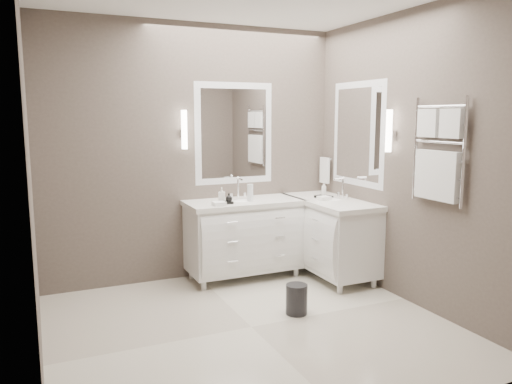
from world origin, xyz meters
name	(u,v)px	position (x,y,z in m)	size (l,w,h in m)	color
floor	(251,327)	(0.00, 0.00, -0.01)	(3.20, 3.00, 0.01)	beige
wall_back	(195,153)	(0.00, 1.50, 1.35)	(3.20, 0.01, 2.70)	#524841
wall_front	(367,192)	(0.00, -1.50, 1.35)	(3.20, 0.01, 2.70)	#524841
wall_left	(29,176)	(-1.60, 0.00, 1.35)	(0.01, 3.00, 2.70)	#524841
wall_right	(410,159)	(1.60, 0.00, 1.35)	(0.01, 3.00, 2.70)	#524841
vanity_back	(244,234)	(0.45, 1.23, 0.49)	(1.24, 0.59, 0.97)	white
vanity_right	(329,232)	(1.33, 0.90, 0.49)	(0.59, 1.24, 0.97)	white
mirror_back	(234,133)	(0.45, 1.49, 1.55)	(0.90, 0.02, 1.10)	white
mirror_right	(358,134)	(1.59, 0.80, 1.55)	(0.02, 0.90, 1.10)	white
sconce_back	(184,130)	(-0.13, 1.43, 1.59)	(0.06, 0.06, 0.40)	white
sconce_right	(389,132)	(1.53, 0.22, 1.59)	(0.06, 0.06, 0.40)	white
towel_bar_corner	(325,170)	(1.54, 1.36, 1.12)	(0.03, 0.22, 0.30)	white
towel_ladder	(438,158)	(1.55, -0.40, 1.39)	(0.06, 0.58, 0.90)	white
waste_bin	(297,299)	(0.48, 0.09, 0.13)	(0.19, 0.19, 0.27)	black
amenity_tray_back	(225,203)	(0.20, 1.12, 0.86)	(0.15, 0.11, 0.02)	black
amenity_tray_right	(324,197)	(1.31, 1.01, 0.86)	(0.13, 0.17, 0.03)	black
water_bottle	(250,193)	(0.49, 1.14, 0.94)	(0.06, 0.06, 0.18)	silver
soap_bottle_a	(222,194)	(0.17, 1.14, 0.94)	(0.07, 0.07, 0.15)	white
soap_bottle_b	(229,197)	(0.23, 1.09, 0.92)	(0.07, 0.07, 0.09)	black
soap_bottle_c	(324,189)	(1.31, 1.01, 0.95)	(0.06, 0.06, 0.15)	white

